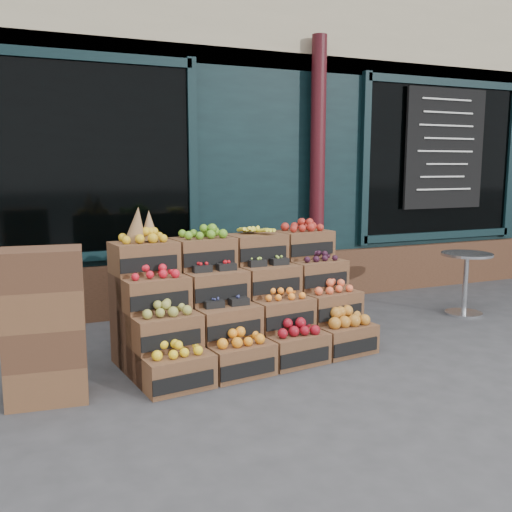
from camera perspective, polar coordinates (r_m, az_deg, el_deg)
name	(u,v)px	position (r m, az deg, el deg)	size (l,w,h in m)	color
ground	(310,365)	(4.97, 5.43, -10.77)	(60.00, 60.00, 0.00)	#37373A
shop_facade	(158,120)	(9.50, -9.76, 13.24)	(12.00, 6.24, 4.80)	black
crate_display	(242,309)	(5.10, -1.45, -5.30)	(2.26, 1.30, 1.35)	brown
spare_crates	(45,326)	(4.35, -20.38, -6.55)	(0.59, 0.44, 1.11)	brown
bistro_table	(466,276)	(6.85, 20.23, -1.93)	(0.56, 0.56, 0.71)	silver
shopkeeper	(86,218)	(7.02, -16.65, 3.61)	(0.77, 0.51, 2.12)	#1A5C2A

